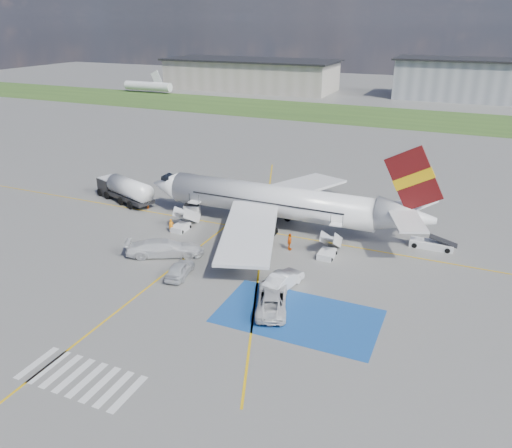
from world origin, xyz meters
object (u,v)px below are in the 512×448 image
object	(u,v)px
gpu_cart	(192,211)
car_silver_a	(180,269)
car_silver_b	(284,280)
van_white_b	(165,245)
van_white_a	(272,295)
fuel_tanker	(125,191)
belt_loader	(432,245)
airliner	(282,202)

from	to	relation	value
gpu_cart	car_silver_a	bearing A→B (deg)	-79.49
car_silver_b	van_white_b	world-z (taller)	van_white_b
van_white_a	gpu_cart	bearing A→B (deg)	-61.62
fuel_tanker	gpu_cart	size ratio (longest dim) A/B	4.75
belt_loader	car_silver_b	world-z (taller)	car_silver_b
airliner	van_white_a	xyz separation A→B (m)	(5.75, -17.31, -2.32)
van_white_a	van_white_b	world-z (taller)	van_white_b
airliner	car_silver_a	xyz separation A→B (m)	(-4.86, -15.86, -2.61)
car_silver_b	van_white_b	distance (m)	14.45
belt_loader	van_white_a	bearing A→B (deg)	-123.05
car_silver_b	van_white_b	size ratio (longest dim) A/B	0.81
fuel_tanker	belt_loader	xyz separation A→B (m)	(41.33, 1.28, -1.12)
airliner	van_white_b	size ratio (longest dim) A/B	5.90
belt_loader	van_white_b	bearing A→B (deg)	-152.89
gpu_cart	car_silver_a	xyz separation A→B (m)	(7.22, -14.75, 0.02)
airliner	car_silver_b	bearing A→B (deg)	-68.16
airliner	van_white_b	xyz separation A→B (m)	(-8.85, -12.46, -2.17)
car_silver_b	airliner	bearing A→B (deg)	-55.71
gpu_cart	fuel_tanker	bearing A→B (deg)	158.72
fuel_tanker	van_white_b	distance (m)	19.33
gpu_cart	airliner	bearing A→B (deg)	-10.34
car_silver_b	van_white_a	world-z (taller)	van_white_a
gpu_cart	car_silver_a	size ratio (longest dim) A/B	0.50
van_white_b	fuel_tanker	bearing A→B (deg)	23.59
belt_loader	van_white_b	size ratio (longest dim) A/B	0.82
car_silver_a	fuel_tanker	bearing A→B (deg)	-50.68
fuel_tanker	car_silver_b	bearing A→B (deg)	-5.66
fuel_tanker	car_silver_b	size ratio (longest dim) A/B	2.13
belt_loader	van_white_a	distance (m)	22.17
airliner	gpu_cart	size ratio (longest dim) A/B	16.23
airliner	car_silver_b	xyz separation A→B (m)	(5.53, -13.80, -2.56)
fuel_tanker	gpu_cart	bearing A→B (deg)	14.05
car_silver_b	belt_loader	bearing A→B (deg)	-116.48
belt_loader	car_silver_b	size ratio (longest dim) A/B	1.01
airliner	van_white_b	distance (m)	15.44
gpu_cart	belt_loader	bearing A→B (deg)	-10.92
fuel_tanker	van_white_b	world-z (taller)	fuel_tanker
fuel_tanker	van_white_a	size ratio (longest dim) A/B	1.88
fuel_tanker	van_white_b	xyz separation A→B (m)	(14.74, -12.51, -0.28)
gpu_cart	car_silver_b	distance (m)	21.71
airliner	fuel_tanker	size ratio (longest dim) A/B	3.42
van_white_a	van_white_b	distance (m)	15.39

